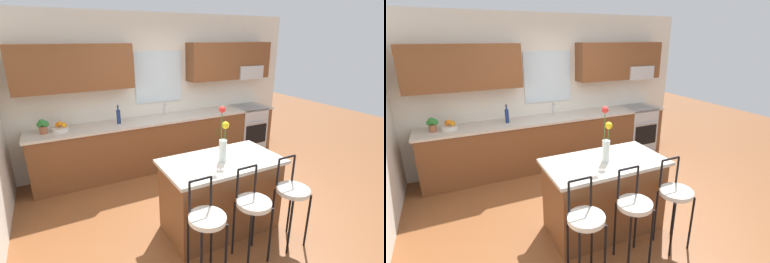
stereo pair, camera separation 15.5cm
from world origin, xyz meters
The scene contains 13 objects.
ground_plane centered at (0.00, 0.00, 0.00)m, with size 14.00×14.00×0.00m, color brown.
back_wall_assembly centered at (0.04, 1.98, 1.51)m, with size 5.60×0.50×2.70m.
counter_run centered at (0.00, 1.70, 0.47)m, with size 4.56×0.64×0.92m.
sink_faucet centered at (0.03, 1.84, 1.06)m, with size 0.02×0.13×0.23m.
oven_range centered at (1.85, 1.68, 0.46)m, with size 0.60×0.64×0.92m.
kitchen_island centered at (-0.14, -0.34, 0.46)m, with size 1.42×0.78×0.92m.
bar_stool_near centered at (-0.69, -0.94, 0.64)m, with size 0.36×0.36×1.04m.
bar_stool_middle centered at (-0.14, -0.94, 0.64)m, with size 0.36×0.36×1.04m.
bar_stool_far centered at (0.41, -0.94, 0.64)m, with size 0.36×0.36×1.04m.
flower_vase centered at (-0.14, -0.36, 1.18)m, with size 0.13×0.09×0.66m.
fruit_bowl_oranges centered at (-1.74, 1.70, 0.97)m, with size 0.24×0.24×0.16m.
bottle_olive_oil centered at (-0.85, 1.70, 1.04)m, with size 0.06×0.06×0.31m.
potted_plant_small centered at (-1.97, 1.70, 1.04)m, with size 0.17×0.11×0.22m.
Camera 1 is at (-1.85, -2.87, 2.29)m, focal length 26.38 mm.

